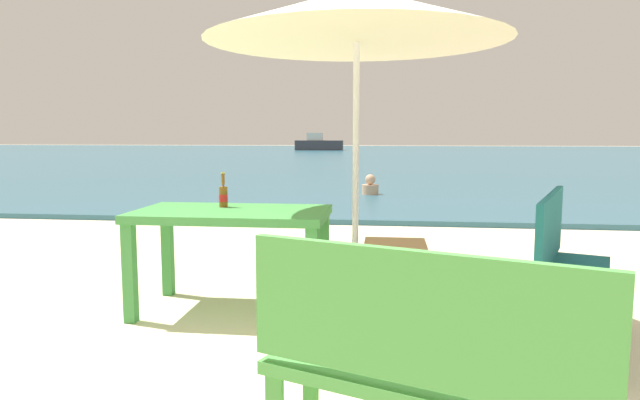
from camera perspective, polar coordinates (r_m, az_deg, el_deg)
The scene contains 10 objects.
ground_plane at distance 3.28m, azimuth 0.74°, elevation -16.87°, with size 120.00×120.00×0.00m, color beige.
sea_water at distance 33.02m, azimuth 6.38°, elevation 4.50°, with size 120.00×50.00×0.08m, color #2D6075.
picnic_table_green at distance 4.18m, azimuth -8.92°, elevation -2.49°, with size 1.40×0.80×0.76m.
beer_bottle_amber at distance 4.31m, azimuth -9.79°, elevation 0.52°, with size 0.07×0.07×0.26m.
patio_umbrella at distance 4.05m, azimuth 3.76°, elevation 18.18°, with size 2.10×2.10×2.30m.
side_table_wood at distance 4.09m, azimuth 7.59°, elevation -6.91°, with size 0.44×0.44×0.54m.
bench_teal_center at distance 3.76m, azimuth 23.58°, elevation -5.68°, with size 0.76×1.25×0.95m.
bench_green_left at distance 2.00m, azimuth 10.42°, elevation -16.11°, with size 1.25×0.77×0.95m.
swimmer_person at distance 11.51m, azimuth 5.12°, elevation 1.37°, with size 0.34×0.34×0.41m.
boat_fishing_trawler at distance 42.28m, azimuth -0.16°, elevation 5.71°, with size 3.56×0.97×1.29m.
Camera 1 is at (0.32, -2.99, 1.31)m, focal length 31.52 mm.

